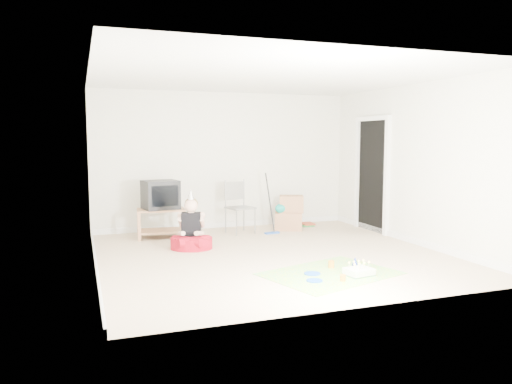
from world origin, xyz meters
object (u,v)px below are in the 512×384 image
object	(u,v)px
seated_woman	(191,236)
birthday_cake	(359,272)
tv_stand	(161,221)
folding_chair	(240,208)
cardboard_boxes	(289,213)
crt_tv	(160,195)

from	to	relation	value
seated_woman	birthday_cake	xyz separation A→B (m)	(1.65, -2.23, -0.16)
tv_stand	folding_chair	xyz separation A→B (m)	(1.42, -0.08, 0.17)
folding_chair	birthday_cake	size ratio (longest dim) A/B	2.63
cardboard_boxes	birthday_cake	size ratio (longest dim) A/B	1.75
crt_tv	seated_woman	world-z (taller)	crt_tv
crt_tv	tv_stand	bearing A→B (deg)	0.00
tv_stand	birthday_cake	world-z (taller)	tv_stand
crt_tv	cardboard_boxes	size ratio (longest dim) A/B	0.89
crt_tv	cardboard_boxes	xyz separation A→B (m)	(2.42, -0.02, -0.44)
folding_chair	seated_woman	bearing A→B (deg)	-138.68
cardboard_boxes	birthday_cake	bearing A→B (deg)	-97.94
tv_stand	seated_woman	distance (m)	1.11
tv_stand	seated_woman	bearing A→B (deg)	-73.81
crt_tv	seated_woman	distance (m)	1.23
folding_chair	seated_woman	xyz separation A→B (m)	(-1.12, -0.98, -0.26)
tv_stand	cardboard_boxes	xyz separation A→B (m)	(2.42, -0.02, 0.01)
crt_tv	cardboard_boxes	world-z (taller)	crt_tv
tv_stand	birthday_cake	bearing A→B (deg)	-59.21
folding_chair	birthday_cake	xyz separation A→B (m)	(0.54, -3.21, -0.42)
crt_tv	birthday_cake	bearing A→B (deg)	-69.23
crt_tv	folding_chair	world-z (taller)	crt_tv
folding_chair	cardboard_boxes	size ratio (longest dim) A/B	1.50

